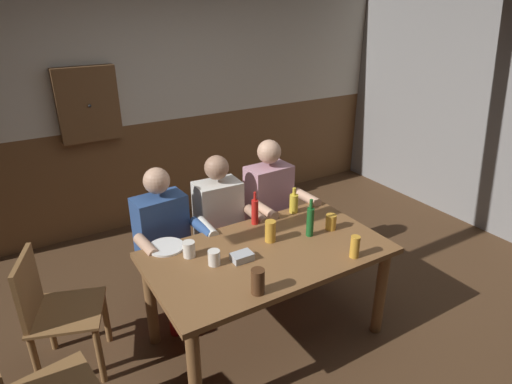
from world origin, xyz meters
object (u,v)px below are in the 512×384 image
(pint_glass_0, at_px, (355,247))
(pint_glass_5, at_px, (258,281))
(pint_glass_1, at_px, (214,258))
(wall_dart_cabinet, at_px, (88,104))
(bottle_1, at_px, (255,211))
(pint_glass_2, at_px, (270,231))
(condiment_caddy, at_px, (242,257))
(chair_empty_near_left, at_px, (54,310))
(pint_glass_3, at_px, (189,249))
(bottle_0, at_px, (310,221))
(table_candle, at_px, (309,211))
(person_0, at_px, (166,237))
(plate_0, at_px, (166,247))
(dining_table, at_px, (268,263))
(person_1, at_px, (222,221))
(pint_glass_4, at_px, (331,222))
(person_2, at_px, (273,205))
(bottle_2, at_px, (294,203))

(pint_glass_0, distance_m, pint_glass_5, 0.75)
(pint_glass_1, height_order, wall_dart_cabinet, wall_dart_cabinet)
(bottle_1, bearing_deg, pint_glass_2, -98.47)
(condiment_caddy, relative_size, pint_glass_0, 0.91)
(chair_empty_near_left, bearing_deg, pint_glass_1, 84.97)
(wall_dart_cabinet, bearing_deg, pint_glass_3, -85.84)
(pint_glass_5, bearing_deg, bottle_0, 29.47)
(table_candle, distance_m, pint_glass_5, 1.08)
(pint_glass_0, bearing_deg, person_0, 131.79)
(plate_0, distance_m, pint_glass_2, 0.73)
(pint_glass_2, bearing_deg, plate_0, 156.23)
(dining_table, relative_size, person_0, 1.37)
(person_1, height_order, pint_glass_1, person_1)
(table_candle, distance_m, pint_glass_1, 0.98)
(dining_table, height_order, pint_glass_4, pint_glass_4)
(person_2, distance_m, pint_glass_0, 1.06)
(dining_table, relative_size, chair_empty_near_left, 1.86)
(dining_table, xyz_separation_m, chair_empty_near_left, (-1.35, 0.47, -0.16))
(table_candle, height_order, plate_0, table_candle)
(bottle_2, height_order, wall_dart_cabinet, wall_dart_cabinet)
(person_1, xyz_separation_m, chair_empty_near_left, (-1.34, -0.22, -0.19))
(bottle_2, height_order, pint_glass_1, bottle_2)
(pint_glass_0, distance_m, pint_glass_3, 1.10)
(chair_empty_near_left, xyz_separation_m, condiment_caddy, (1.13, -0.48, 0.29))
(pint_glass_0, bearing_deg, pint_glass_5, 179.84)
(bottle_0, height_order, pint_glass_1, bottle_0)
(person_2, distance_m, pint_glass_1, 1.10)
(pint_glass_1, height_order, pint_glass_2, pint_glass_2)
(person_2, relative_size, pint_glass_2, 7.92)
(bottle_1, bearing_deg, pint_glass_0, -66.46)
(dining_table, xyz_separation_m, person_0, (-0.49, 0.68, 0.02))
(table_candle, distance_m, condiment_caddy, 0.83)
(pint_glass_5, bearing_deg, pint_glass_3, 107.94)
(person_1, height_order, pint_glass_3, person_1)
(condiment_caddy, bearing_deg, person_0, 111.57)
(plate_0, bearing_deg, wall_dart_cabinet, 91.52)
(pint_glass_1, relative_size, pint_glass_5, 0.64)
(bottle_1, xyz_separation_m, pint_glass_1, (-0.51, -0.34, -0.05))
(dining_table, xyz_separation_m, person_2, (0.49, 0.69, 0.04))
(table_candle, height_order, pint_glass_1, pint_glass_1)
(pint_glass_0, relative_size, pint_glass_1, 1.53)
(pint_glass_1, xyz_separation_m, pint_glass_3, (-0.10, 0.17, 0.00))
(wall_dart_cabinet, bearing_deg, person_1, -67.10)
(condiment_caddy, height_order, pint_glass_1, pint_glass_1)
(bottle_1, xyz_separation_m, wall_dart_cabinet, (-0.76, 1.81, 0.55))
(pint_glass_5, bearing_deg, pint_glass_4, 23.41)
(dining_table, relative_size, person_1, 1.37)
(pint_glass_5, relative_size, wall_dart_cabinet, 0.23)
(pint_glass_1, bearing_deg, table_candle, 14.02)
(person_2, bearing_deg, pint_glass_0, 84.83)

